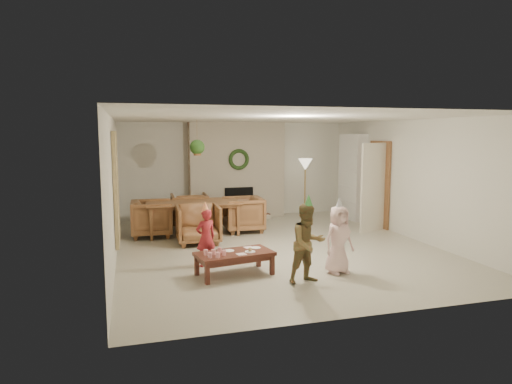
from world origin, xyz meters
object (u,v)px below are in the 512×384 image
object	(u,v)px
dining_chair_left	(152,218)
child_plaid	(308,243)
dining_table	(194,218)
child_red	(206,238)
dining_chair_right	(243,214)
coffee_table_top	(234,254)
child_pink	(339,240)
dining_chair_near	(198,224)
dining_chair_far	(190,210)

from	to	relation	value
dining_chair_left	child_plaid	bearing A→B (deg)	-149.37
dining_table	child_red	bearing A→B (deg)	-91.42
dining_chair_right	child_plaid	xyz separation A→B (m)	(0.05, -3.70, 0.20)
dining_table	dining_chair_left	xyz separation A→B (m)	(-0.90, 0.03, 0.04)
dining_chair_left	coffee_table_top	distance (m)	3.31
dining_chair_right	child_pink	distance (m)	3.48
dining_chair_near	dining_chair_left	bearing A→B (deg)	135.00
dining_chair_near	dining_table	bearing A→B (deg)	90.00
dining_chair_near	child_plaid	xyz separation A→B (m)	(1.20, -2.84, 0.20)
dining_chair_left	child_red	xyz separation A→B (m)	(0.75, -2.53, 0.09)
dining_chair_right	child_red	size ratio (longest dim) A/B	0.90
dining_chair_far	child_red	xyz separation A→B (m)	(-0.17, -3.39, 0.09)
dining_chair_far	coffee_table_top	distance (m)	3.99
dining_chair_left	child_pink	distance (m)	4.41
dining_chair_right	coffee_table_top	size ratio (longest dim) A/B	0.73
dining_chair_near	coffee_table_top	xyz separation A→B (m)	(0.24, -2.19, -0.06)
dining_chair_far	child_pink	bearing A→B (deg)	114.27
child_plaid	child_pink	distance (m)	0.71
dining_chair_near	dining_chair_left	xyz separation A→B (m)	(-0.87, 0.92, 0.00)
dining_chair_left	dining_chair_far	bearing A→B (deg)	-45.00
dining_chair_near	coffee_table_top	size ratio (longest dim) A/B	0.73
dining_chair_near	child_pink	xyz separation A→B (m)	(1.85, -2.55, 0.15)
dining_chair_near	child_pink	size ratio (longest dim) A/B	0.80
dining_chair_left	child_pink	xyz separation A→B (m)	(2.71, -3.47, 0.15)
dining_chair_far	dining_table	bearing A→B (deg)	90.00
dining_table	child_pink	size ratio (longest dim) A/B	1.87
coffee_table_top	child_plaid	xyz separation A→B (m)	(0.97, -0.65, 0.26)
dining_chair_near	child_red	bearing A→B (deg)	-92.22
dining_chair_right	dining_table	bearing A→B (deg)	-90.00
child_plaid	coffee_table_top	bearing A→B (deg)	134.91
dining_chair_far	dining_chair_right	size ratio (longest dim) A/B	1.00
dining_chair_right	child_pink	size ratio (longest dim) A/B	0.80
dining_chair_near	child_plaid	world-z (taller)	child_plaid
dining_chair_far	child_pink	size ratio (longest dim) A/B	0.80
child_plaid	child_pink	world-z (taller)	child_plaid
child_pink	dining_chair_right	bearing A→B (deg)	87.48
child_pink	child_red	bearing A→B (deg)	140.18
dining_chair_right	child_red	bearing A→B (deg)	-25.30
child_red	child_pink	world-z (taller)	child_pink
dining_table	child_red	xyz separation A→B (m)	(-0.14, -2.50, 0.13)
dining_chair_near	dining_chair_left	distance (m)	1.27
dining_chair_left	child_pink	bearing A→B (deg)	-140.12
dining_chair_right	child_plaid	world-z (taller)	child_plaid
dining_chair_far	child_plaid	size ratio (longest dim) A/B	0.73
dining_table	child_plaid	xyz separation A→B (m)	(1.17, -3.74, 0.24)
dining_chair_right	coffee_table_top	distance (m)	3.19
coffee_table_top	child_red	size ratio (longest dim) A/B	1.23
dining_table	dining_chair_near	distance (m)	0.90
dining_table	dining_chair_far	size ratio (longest dim) A/B	2.34
dining_chair_right	child_plaid	size ratio (longest dim) A/B	0.73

